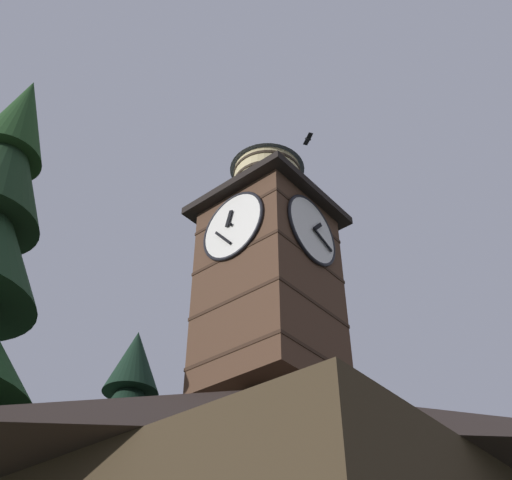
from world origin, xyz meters
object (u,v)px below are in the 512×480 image
(clock_tower, at_px, (269,267))
(moon, at_px, (38,461))
(flying_bird_low, at_px, (260,159))
(flying_bird_high, at_px, (308,139))

(clock_tower, height_order, moon, clock_tower)
(flying_bird_low, bearing_deg, flying_bird_high, 141.12)
(clock_tower, distance_m, moon, 31.01)
(moon, height_order, flying_bird_low, flying_bird_low)
(flying_bird_high, bearing_deg, moon, -105.07)
(flying_bird_high, relative_size, flying_bird_low, 1.15)
(clock_tower, relative_size, moon, 4.31)
(moon, relative_size, flying_bird_high, 3.13)
(clock_tower, height_order, flying_bird_high, flying_bird_high)
(moon, xyz_separation_m, flying_bird_high, (7.69, 28.55, 5.32))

